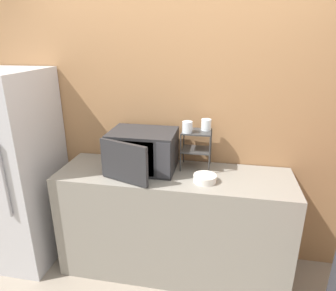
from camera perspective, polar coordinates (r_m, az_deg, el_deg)
name	(u,v)px	position (r m, az deg, el deg)	size (l,w,h in m)	color
ground_plane	(167,291)	(2.77, -0.16, -25.90)	(12.00, 12.00, 0.00)	gray
wall_back	(180,120)	(2.64, 2.38, 4.84)	(8.00, 0.06, 2.60)	#9E7047
counter	(173,222)	(2.69, 1.04, -14.44)	(1.92, 0.59, 0.94)	gray
microwave	(142,151)	(2.48, -4.94, -1.00)	(0.55, 0.56, 0.33)	#262628
dish_rack	(196,142)	(2.49, 5.42, 0.71)	(0.24, 0.21, 0.33)	#333333
glass_front_left	(187,127)	(2.40, 3.70, 3.54)	(0.08, 0.08, 0.09)	silver
glass_back_right	(206,125)	(2.48, 7.28, 3.96)	(0.08, 0.08, 0.09)	silver
bowl	(205,178)	(2.33, 7.03, -6.25)	(0.18, 0.18, 0.06)	silver
refrigerator	(16,170)	(3.00, -27.04, -4.20)	(0.63, 0.73, 1.75)	#B7B7BC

